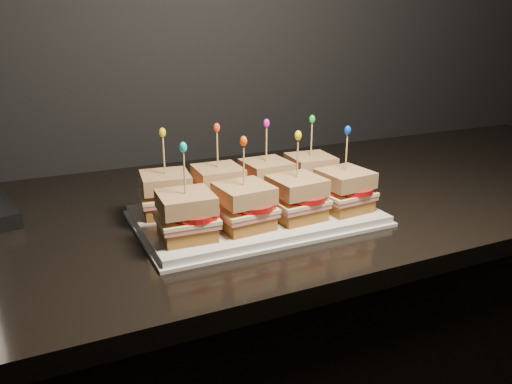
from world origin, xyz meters
name	(u,v)px	position (x,y,z in m)	size (l,w,h in m)	color
cabinet	(274,372)	(0.56, 1.64, 0.42)	(2.21, 0.69, 0.83)	black
granite_slab	(276,203)	(0.56, 1.64, 0.85)	(2.25, 0.73, 0.03)	black
platter	(256,215)	(0.46, 1.54, 0.88)	(0.42, 0.26, 0.02)	silver
platter_rim	(256,218)	(0.46, 1.54, 0.87)	(0.44, 0.28, 0.01)	silver
sandwich_0_bread_bot	(167,207)	(0.31, 1.60, 0.90)	(0.08, 0.08, 0.02)	brown
sandwich_0_ham	(166,199)	(0.31, 1.60, 0.91)	(0.09, 0.09, 0.01)	#C46C62
sandwich_0_cheese	(166,195)	(0.31, 1.60, 0.92)	(0.09, 0.09, 0.01)	#FFE5A1
sandwich_0_tomato	(173,191)	(0.32, 1.59, 0.93)	(0.08, 0.08, 0.01)	#B61212
sandwich_0_bread_top	(165,181)	(0.31, 1.60, 0.94)	(0.08, 0.08, 0.03)	brown
sandwich_0_pick	(164,157)	(0.31, 1.60, 0.99)	(0.00, 0.00, 0.09)	tan
sandwich_0_frill	(162,132)	(0.31, 1.60, 1.03)	(0.01, 0.01, 0.02)	yellow
sandwich_1_bread_bot	(219,199)	(0.41, 1.60, 0.90)	(0.08, 0.08, 0.02)	brown
sandwich_1_ham	(218,191)	(0.41, 1.60, 0.91)	(0.09, 0.09, 0.01)	#C46C62
sandwich_1_cheese	(218,188)	(0.41, 1.60, 0.92)	(0.09, 0.09, 0.01)	#FFE5A1
sandwich_1_tomato	(225,184)	(0.42, 1.59, 0.93)	(0.08, 0.08, 0.01)	#B61212
sandwich_1_bread_top	(218,175)	(0.41, 1.60, 0.94)	(0.08, 0.08, 0.03)	brown
sandwich_1_pick	(217,152)	(0.41, 1.60, 0.99)	(0.00, 0.00, 0.09)	tan
sandwich_1_frill	(217,128)	(0.41, 1.60, 1.03)	(0.01, 0.01, 0.02)	#EE3C1D
sandwich_2_bread_bot	(266,192)	(0.51, 1.60, 0.90)	(0.08, 0.08, 0.02)	brown
sandwich_2_ham	(266,184)	(0.51, 1.60, 0.91)	(0.09, 0.09, 0.01)	#C46C62
sandwich_2_cheese	(266,181)	(0.51, 1.60, 0.92)	(0.09, 0.09, 0.01)	#FFE5A1
sandwich_2_tomato	(273,178)	(0.52, 1.59, 0.93)	(0.08, 0.08, 0.01)	#B61212
sandwich_2_bread_top	(266,168)	(0.51, 1.60, 0.94)	(0.08, 0.08, 0.03)	brown
sandwich_2_pick	(266,146)	(0.51, 1.60, 0.99)	(0.00, 0.00, 0.09)	tan
sandwich_2_frill	(267,123)	(0.51, 1.60, 1.03)	(0.01, 0.01, 0.02)	#CB17B8
sandwich_3_bread_bot	(310,185)	(0.61, 1.60, 0.90)	(0.08, 0.08, 0.02)	brown
sandwich_3_ham	(310,178)	(0.61, 1.60, 0.91)	(0.09, 0.09, 0.01)	#C46C62
sandwich_3_cheese	(310,175)	(0.61, 1.60, 0.92)	(0.09, 0.09, 0.01)	#FFE5A1
sandwich_3_tomato	(317,171)	(0.62, 1.59, 0.93)	(0.08, 0.08, 0.01)	#B61212
sandwich_3_bread_top	(311,163)	(0.61, 1.60, 0.94)	(0.08, 0.08, 0.03)	brown
sandwich_3_pick	(311,141)	(0.61, 1.60, 0.99)	(0.00, 0.00, 0.09)	tan
sandwich_3_frill	(312,119)	(0.61, 1.60, 1.03)	(0.01, 0.01, 0.02)	green
sandwich_4_bread_bot	(187,230)	(0.31, 1.48, 0.90)	(0.08, 0.08, 0.02)	brown
sandwich_4_ham	(187,221)	(0.31, 1.48, 0.91)	(0.09, 0.09, 0.01)	#C46C62
sandwich_4_cheese	(186,217)	(0.31, 1.48, 0.92)	(0.09, 0.09, 0.01)	#FFE5A1
sandwich_4_tomato	(195,213)	(0.32, 1.47, 0.93)	(0.08, 0.08, 0.01)	#B61212
sandwich_4_bread_top	(186,202)	(0.31, 1.48, 0.94)	(0.08, 0.08, 0.03)	brown
sandwich_4_pick	(184,175)	(0.31, 1.48, 0.99)	(0.00, 0.00, 0.09)	tan
sandwich_4_frill	(183,147)	(0.31, 1.48, 1.03)	(0.01, 0.01, 0.02)	#12B0B3
sandwich_5_bread_bot	(244,220)	(0.41, 1.48, 0.90)	(0.08, 0.08, 0.02)	brown
sandwich_5_ham	(244,212)	(0.41, 1.48, 0.91)	(0.09, 0.09, 0.01)	#C46C62
sandwich_5_cheese	(244,208)	(0.41, 1.48, 0.92)	(0.09, 0.09, 0.01)	#FFE5A1
sandwich_5_tomato	(252,204)	(0.42, 1.47, 0.93)	(0.08, 0.08, 0.01)	#B61212
sandwich_5_bread_top	(244,193)	(0.41, 1.48, 0.94)	(0.08, 0.08, 0.03)	brown
sandwich_5_pick	(244,168)	(0.41, 1.48, 0.99)	(0.00, 0.00, 0.09)	tan
sandwich_5_frill	(244,141)	(0.41, 1.48, 1.03)	(0.01, 0.01, 0.02)	#E54C0A
sandwich_6_bread_bot	(296,212)	(0.51, 1.48, 0.90)	(0.08, 0.08, 0.02)	brown
sandwich_6_ham	(296,203)	(0.51, 1.48, 0.91)	(0.09, 0.09, 0.01)	#C46C62
sandwich_6_cheese	(296,200)	(0.51, 1.48, 0.92)	(0.09, 0.09, 0.01)	#FFE5A1
sandwich_6_tomato	(304,196)	(0.52, 1.47, 0.93)	(0.08, 0.08, 0.01)	#B61212
sandwich_6_bread_top	(297,185)	(0.51, 1.48, 0.94)	(0.08, 0.08, 0.03)	brown
sandwich_6_pick	(297,161)	(0.51, 1.48, 0.99)	(0.00, 0.00, 0.09)	tan
sandwich_6_frill	(298,135)	(0.51, 1.48, 1.03)	(0.01, 0.01, 0.02)	yellow
sandwich_7_bread_bot	(343,203)	(0.61, 1.48, 0.90)	(0.08, 0.08, 0.02)	brown
sandwich_7_ham	(344,195)	(0.61, 1.48, 0.91)	(0.09, 0.09, 0.01)	#C46C62
sandwich_7_cheese	(344,192)	(0.61, 1.48, 0.92)	(0.09, 0.09, 0.01)	#FFE5A1
sandwich_7_tomato	(352,188)	(0.62, 1.47, 0.93)	(0.08, 0.08, 0.01)	#B61212
sandwich_7_bread_top	(345,178)	(0.61, 1.48, 0.94)	(0.08, 0.08, 0.03)	brown
sandwich_7_pick	(346,155)	(0.61, 1.48, 0.99)	(0.00, 0.00, 0.09)	tan
sandwich_7_frill	(348,130)	(0.61, 1.48, 1.03)	(0.01, 0.01, 0.02)	#0637D6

